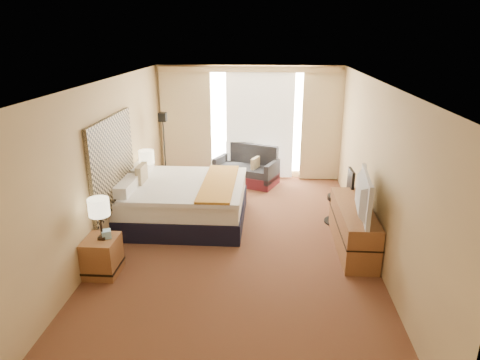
# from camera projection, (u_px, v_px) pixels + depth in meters

# --- Properties ---
(floor) EXTENTS (4.20, 7.00, 0.02)m
(floor) POSITION_uv_depth(u_px,v_px,m) (239.00, 243.00, 7.03)
(floor) COLOR #541A18
(floor) RESTS_ON ground
(ceiling) EXTENTS (4.20, 7.00, 0.02)m
(ceiling) POSITION_uv_depth(u_px,v_px,m) (238.00, 82.00, 6.18)
(ceiling) COLOR beige
(ceiling) RESTS_ON wall_back
(wall_back) EXTENTS (4.20, 0.02, 2.60)m
(wall_back) POSITION_uv_depth(u_px,v_px,m) (249.00, 123.00, 9.91)
(wall_back) COLOR tan
(wall_back) RESTS_ON ground
(wall_front) EXTENTS (4.20, 0.02, 2.60)m
(wall_front) POSITION_uv_depth(u_px,v_px,m) (206.00, 303.00, 3.31)
(wall_front) COLOR tan
(wall_front) RESTS_ON ground
(wall_left) EXTENTS (0.02, 7.00, 2.60)m
(wall_left) POSITION_uv_depth(u_px,v_px,m) (106.00, 165.00, 6.74)
(wall_left) COLOR tan
(wall_left) RESTS_ON ground
(wall_right) EXTENTS (0.02, 7.00, 2.60)m
(wall_right) POSITION_uv_depth(u_px,v_px,m) (376.00, 171.00, 6.47)
(wall_right) COLOR tan
(wall_right) RESTS_ON ground
(headboard) EXTENTS (0.06, 1.85, 1.50)m
(headboard) POSITION_uv_depth(u_px,v_px,m) (113.00, 163.00, 6.93)
(headboard) COLOR black
(headboard) RESTS_ON wall_left
(nightstand_left) EXTENTS (0.45, 0.52, 0.55)m
(nightstand_left) POSITION_uv_depth(u_px,v_px,m) (102.00, 256.00, 6.07)
(nightstand_left) COLOR #9B5D38
(nightstand_left) RESTS_ON floor
(nightstand_right) EXTENTS (0.45, 0.52, 0.55)m
(nightstand_right) POSITION_uv_depth(u_px,v_px,m) (149.00, 194.00, 8.43)
(nightstand_right) COLOR #9B5D38
(nightstand_right) RESTS_ON floor
(media_dresser) EXTENTS (0.50, 1.80, 0.70)m
(media_dresser) POSITION_uv_depth(u_px,v_px,m) (353.00, 227.00, 6.80)
(media_dresser) COLOR #9B5D38
(media_dresser) RESTS_ON floor
(window) EXTENTS (2.30, 0.02, 2.30)m
(window) POSITION_uv_depth(u_px,v_px,m) (260.00, 122.00, 9.86)
(window) COLOR white
(window) RESTS_ON wall_back
(curtains) EXTENTS (4.12, 0.19, 2.56)m
(curtains) POSITION_uv_depth(u_px,v_px,m) (249.00, 119.00, 9.77)
(curtains) COLOR #F6E5AD
(curtains) RESTS_ON floor
(bed) EXTENTS (2.17, 1.98, 1.05)m
(bed) POSITION_uv_depth(u_px,v_px,m) (184.00, 201.00, 7.78)
(bed) COLOR black
(bed) RESTS_ON floor
(loveseat) EXTENTS (1.55, 1.21, 0.86)m
(loveseat) POSITION_uv_depth(u_px,v_px,m) (247.00, 171.00, 9.80)
(loveseat) COLOR #54181F
(loveseat) RESTS_ON floor
(floor_lamp) EXTENTS (0.22, 0.22, 1.73)m
(floor_lamp) POSITION_uv_depth(u_px,v_px,m) (164.00, 137.00, 8.91)
(floor_lamp) COLOR black
(floor_lamp) RESTS_ON floor
(desk_chair) EXTENTS (0.49, 0.49, 1.01)m
(desk_chair) POSITION_uv_depth(u_px,v_px,m) (342.00, 199.00, 7.67)
(desk_chair) COLOR black
(desk_chair) RESTS_ON floor
(lamp_left) EXTENTS (0.29, 0.29, 0.61)m
(lamp_left) POSITION_uv_depth(u_px,v_px,m) (99.00, 208.00, 5.82)
(lamp_left) COLOR black
(lamp_left) RESTS_ON nightstand_left
(lamp_right) EXTENTS (0.29, 0.29, 0.61)m
(lamp_right) POSITION_uv_depth(u_px,v_px,m) (147.00, 157.00, 8.16)
(lamp_right) COLOR black
(lamp_right) RESTS_ON nightstand_right
(tissue_box) EXTENTS (0.17, 0.17, 0.12)m
(tissue_box) POSITION_uv_depth(u_px,v_px,m) (106.00, 234.00, 5.99)
(tissue_box) COLOR #92C5E2
(tissue_box) RESTS_ON nightstand_left
(telephone) EXTENTS (0.25, 0.22, 0.08)m
(telephone) POSITION_uv_depth(u_px,v_px,m) (154.00, 180.00, 8.24)
(telephone) COLOR black
(telephone) RESTS_ON nightstand_right
(television) EXTENTS (0.27, 1.14, 0.65)m
(television) POSITION_uv_depth(u_px,v_px,m) (358.00, 195.00, 6.28)
(television) COLOR black
(television) RESTS_ON media_dresser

